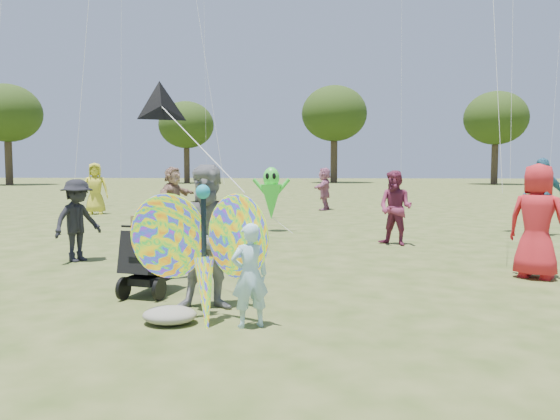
% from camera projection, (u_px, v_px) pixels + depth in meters
% --- Properties ---
extents(ground, '(160.00, 160.00, 0.00)m').
position_uv_depth(ground, '(287.00, 309.00, 6.66)').
color(ground, '#51592B').
rests_on(ground, ground).
extents(child_girl, '(0.49, 0.41, 1.14)m').
position_uv_depth(child_girl, '(250.00, 275.00, 5.89)').
color(child_girl, '#A2D4E6').
rests_on(child_girl, ground).
extents(adult_man, '(0.95, 0.80, 1.77)m').
position_uv_depth(adult_man, '(211.00, 238.00, 6.60)').
color(adult_man, gray).
rests_on(adult_man, ground).
extents(grey_bag, '(0.60, 0.49, 0.19)m').
position_uv_depth(grey_bag, '(170.00, 315.00, 6.05)').
color(grey_bag, gray).
rests_on(grey_bag, ground).
extents(crowd_a, '(1.04, 0.99, 1.80)m').
position_uv_depth(crowd_a, '(537.00, 221.00, 8.47)').
color(crowd_a, red).
rests_on(crowd_a, ground).
extents(crowd_b, '(0.95, 1.13, 1.52)m').
position_uv_depth(crowd_b, '(77.00, 220.00, 10.01)').
color(crowd_b, black).
rests_on(crowd_b, ground).
extents(crowd_c, '(1.24, 0.75, 1.97)m').
position_uv_depth(crowd_c, '(543.00, 197.00, 13.80)').
color(crowd_c, teal).
rests_on(crowd_c, ground).
extents(crowd_d, '(1.02, 1.71, 1.76)m').
position_uv_depth(crowd_d, '(173.00, 196.00, 16.20)').
color(crowd_d, '#926B5A').
rests_on(crowd_d, ground).
extents(crowd_e, '(1.02, 0.98, 1.66)m').
position_uv_depth(crowd_e, '(395.00, 208.00, 12.10)').
color(crowd_e, maroon).
rests_on(crowd_e, ground).
extents(crowd_g, '(1.07, 0.86, 1.90)m').
position_uv_depth(crowd_g, '(95.00, 189.00, 20.11)').
color(crowd_g, gold).
rests_on(crowd_g, ground).
extents(crowd_j, '(0.88, 1.68, 1.73)m').
position_uv_depth(crowd_j, '(324.00, 189.00, 22.10)').
color(crowd_j, '#AE6384').
rests_on(crowd_j, ground).
extents(jogging_stroller, '(0.64, 1.11, 1.09)m').
position_uv_depth(jogging_stroller, '(150.00, 249.00, 7.47)').
color(jogging_stroller, black).
rests_on(jogging_stroller, ground).
extents(butterfly_kite, '(1.74, 0.75, 1.75)m').
position_uv_depth(butterfly_kite, '(204.00, 254.00, 6.01)').
color(butterfly_kite, red).
rests_on(butterfly_kite, ground).
extents(delta_kite_rig, '(1.89, 1.77, 1.63)m').
position_uv_depth(delta_kite_rig, '(162.00, 107.00, 8.07)').
color(delta_kite_rig, black).
rests_on(delta_kite_rig, ground).
extents(alien_kite, '(1.12, 0.69, 1.74)m').
position_uv_depth(alien_kite, '(271.00, 196.00, 14.68)').
color(alien_kite, '#36E73A').
rests_on(alien_kite, ground).
extents(tree_line, '(91.78, 33.60, 10.79)m').
position_uv_depth(tree_line, '(355.00, 112.00, 50.60)').
color(tree_line, '#3A2D21').
rests_on(tree_line, ground).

